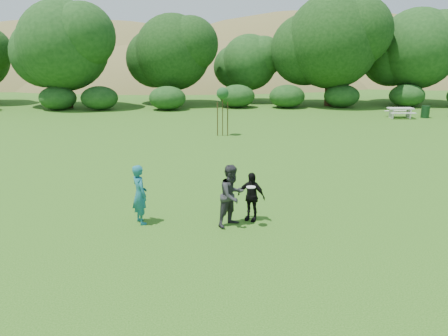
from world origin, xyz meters
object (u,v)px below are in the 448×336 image
object	(u,v)px
player_grey	(232,196)
player_black	(251,197)
player_teal	(140,194)
sapling	(223,95)
trash_can_near	(425,112)
picnic_table	(400,111)

from	to	relation	value
player_grey	player_black	world-z (taller)	player_grey
player_teal	sapling	xyz separation A→B (m)	(2.70, 13.37, 1.52)
trash_can_near	sapling	xyz separation A→B (m)	(-15.26, -6.52, 1.97)
trash_can_near	player_grey	bearing A→B (deg)	-127.15
player_teal	player_grey	world-z (taller)	player_grey
player_grey	picnic_table	bearing A→B (deg)	13.26
player_black	picnic_table	bearing A→B (deg)	85.68
player_black	picnic_table	world-z (taller)	player_black
player_black	trash_can_near	distance (m)	24.58
picnic_table	sapling	bearing A→B (deg)	-154.17
player_black	trash_can_near	xyz separation A→B (m)	(14.65, 19.73, -0.30)
player_black	player_teal	bearing A→B (deg)	-148.65
player_grey	sapling	distance (m)	13.68
player_black	trash_can_near	world-z (taller)	player_black
player_teal	player_grey	xyz separation A→B (m)	(2.71, -0.23, 0.02)
player_teal	picnic_table	xyz separation A→B (m)	(16.04, 19.83, -0.38)
sapling	picnic_table	bearing A→B (deg)	25.83
player_grey	player_black	xyz separation A→B (m)	(0.59, 0.39, -0.17)
player_black	trash_can_near	bearing A→B (deg)	82.01
player_grey	picnic_table	world-z (taller)	player_grey
player_teal	picnic_table	size ratio (longest dim) A/B	1.00
sapling	picnic_table	xyz separation A→B (m)	(13.34, 6.46, -1.90)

